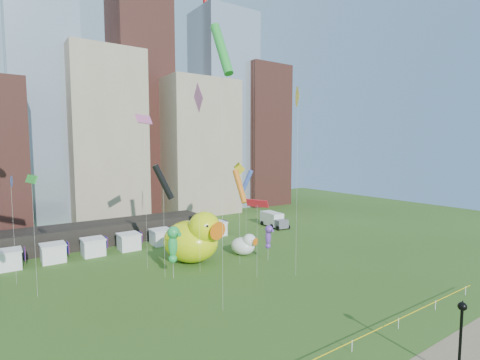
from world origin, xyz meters
TOP-DOWN VIEW (x-y plane):
  - skyline at (2.25, 61.06)m, footprint 101.00×23.00m
  - crane_right at (30.89, 64.00)m, footprint 23.00×1.00m
  - pavilion at (-4.00, 42.00)m, footprint 38.00×6.00m
  - vendor_tents at (1.02, 36.00)m, footprint 33.24×2.80m
  - big_duck at (6.12, 25.25)m, footprint 8.70×9.87m
  - small_duck at (13.43, 24.12)m, footprint 3.99×4.44m
  - seahorse_green at (1.52, 21.44)m, footprint 1.74×2.01m
  - seahorse_purple at (14.71, 20.36)m, footprint 1.08×1.38m
  - lamppost at (9.05, -6.00)m, footprint 0.56×0.56m
  - box_truck at (28.39, 35.60)m, footprint 3.00×6.49m
  - kite_0 at (9.52, 16.11)m, footprint 1.44×2.70m
  - kite_1 at (0.18, 26.25)m, footprint 2.90×2.64m
  - kite_2 at (0.74, 22.11)m, footprint 2.51×1.19m
  - kite_3 at (-11.98, 24.33)m, footprint 0.95×2.64m
  - kite_4 at (15.35, 28.10)m, footprint 1.13×1.52m
  - kite_5 at (17.76, 29.71)m, footprint 1.69×2.45m
  - kite_6 at (10.45, 20.90)m, footprint 0.93×2.56m
  - kite_9 at (5.01, 21.52)m, footprint 0.71×3.48m
  - kite_11 at (1.72, 11.08)m, footprint 1.00×2.85m
  - kite_12 at (13.61, 13.96)m, footprint 1.63×2.00m
  - kite_13 at (-13.49, 29.66)m, footprint 0.36×1.27m

SIDE VIEW (x-z plane):
  - vendor_tents at x=1.02m, z-range -0.09..2.31m
  - box_truck at x=28.39m, z-range 0.04..2.71m
  - small_duck at x=13.43m, z-range -0.13..2.98m
  - pavilion at x=-4.00m, z-range 0.00..3.20m
  - big_duck at x=6.12m, z-range -0.28..6.65m
  - lamppost at x=9.05m, z-range 0.59..5.92m
  - seahorse_purple at x=14.71m, z-range 1.05..5.78m
  - seahorse_green at x=1.52m, z-range 1.27..7.34m
  - kite_0 at x=9.52m, z-range 4.10..13.21m
  - kite_5 at x=17.76m, z-range 3.73..15.29m
  - kite_6 at x=10.45m, z-range 3.99..16.27m
  - kite_2 at x=0.74m, z-range 4.53..17.72m
  - kite_13 at x=-13.49m, z-range 5.32..17.35m
  - kite_4 at x=15.35m, z-range 5.14..17.96m
  - kite_3 at x=-11.98m, z-range 5.70..18.04m
  - kite_1 at x=0.18m, z-range 8.82..27.72m
  - kite_9 at x=5.01m, z-range 9.22..31.79m
  - kite_12 at x=13.61m, z-range 9.75..31.61m
  - skyline at x=2.25m, z-range -12.56..55.44m
  - kite_11 at x=1.72m, z-range 10.51..36.35m
  - crane_right at x=30.89m, z-range 8.90..84.90m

